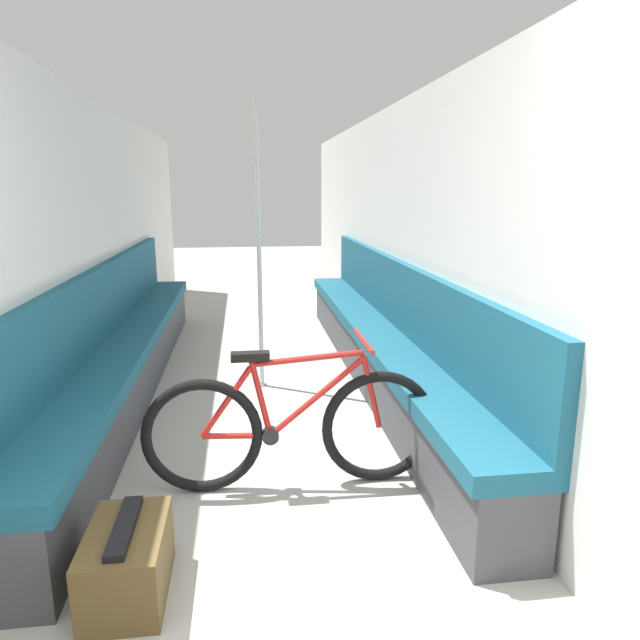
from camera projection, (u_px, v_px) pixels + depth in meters
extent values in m
cube|color=silver|center=(86.00, 251.00, 4.26)|extent=(0.10, 9.91, 2.29)
cube|color=silver|center=(410.00, 246.00, 4.58)|extent=(0.10, 9.91, 2.29)
cube|color=#3D3D42|center=(131.00, 369.00, 4.53)|extent=(0.35, 5.10, 0.39)
cube|color=#195166|center=(129.00, 339.00, 4.48)|extent=(0.41, 5.10, 0.10)
cube|color=#195166|center=(103.00, 300.00, 4.39)|extent=(0.07, 5.10, 0.53)
cube|color=#3D3D42|center=(376.00, 359.00, 4.79)|extent=(0.35, 5.10, 0.39)
cube|color=#195166|center=(376.00, 331.00, 4.74)|extent=(0.41, 5.10, 0.10)
cube|color=#195166|center=(398.00, 293.00, 4.69)|extent=(0.07, 5.10, 0.53)
torus|color=black|center=(202.00, 436.00, 3.01)|extent=(0.64, 0.06, 0.64)
torus|color=black|center=(379.00, 427.00, 3.14)|extent=(0.64, 0.06, 0.64)
cylinder|color=#B21E19|center=(237.00, 436.00, 3.04)|extent=(0.36, 0.03, 0.05)
cylinder|color=#B21E19|center=(226.00, 402.00, 2.99)|extent=(0.29, 0.03, 0.39)
cylinder|color=#B21E19|center=(260.00, 397.00, 3.01)|extent=(0.13, 0.03, 0.45)
cylinder|color=#B21E19|center=(317.00, 397.00, 3.05)|extent=(0.52, 0.03, 0.44)
cylinder|color=#B21E19|center=(308.00, 358.00, 2.99)|extent=(0.60, 0.03, 0.08)
cylinder|color=#B21E19|center=(371.00, 392.00, 3.08)|extent=(0.13, 0.03, 0.42)
cylinder|color=black|center=(270.00, 435.00, 3.06)|extent=(0.09, 0.06, 0.09)
cube|color=black|center=(250.00, 356.00, 2.95)|extent=(0.20, 0.07, 0.04)
cylinder|color=#B21E19|center=(364.00, 341.00, 3.01)|extent=(0.02, 0.46, 0.02)
cylinder|color=gray|center=(262.00, 385.00, 4.74)|extent=(0.08, 0.08, 0.01)
cylinder|color=silver|center=(259.00, 249.00, 4.49)|extent=(0.04, 0.04, 2.27)
cube|color=brown|center=(128.00, 562.00, 2.27)|extent=(0.30, 0.49, 0.29)
cube|color=black|center=(124.00, 527.00, 2.24)|extent=(0.08, 0.41, 0.03)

